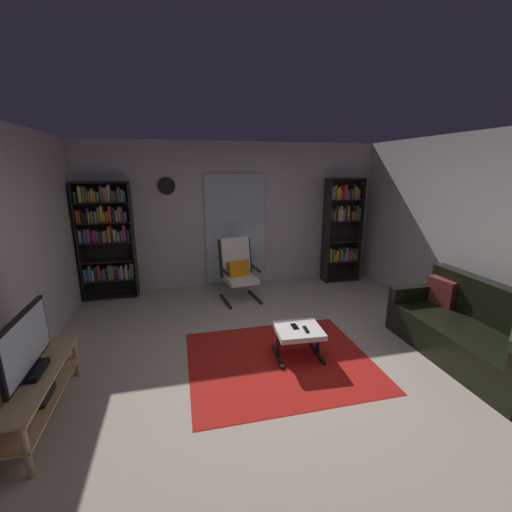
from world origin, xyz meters
TOP-DOWN VIEW (x-y plane):
  - ground_plane at (0.00, 0.00)m, footprint 7.02×7.02m
  - wall_back at (0.00, 2.90)m, footprint 5.60×0.06m
  - wall_right at (2.70, 0.00)m, footprint 0.06×6.00m
  - glass_door_panel at (-0.01, 2.83)m, footprint 1.10×0.01m
  - area_rug at (0.01, 0.11)m, footprint 2.06×1.74m
  - tv_stand at (-2.32, -0.30)m, footprint 0.42×1.33m
  - television at (-2.32, -0.29)m, footprint 0.20×0.87m
  - bookshelf_near_tv at (-2.21, 2.67)m, footprint 0.85×0.30m
  - bookshelf_near_sofa at (2.01, 2.61)m, footprint 0.69×0.30m
  - leather_sofa at (2.17, -0.35)m, footprint 0.83×1.84m
  - lounge_armchair at (-0.11, 2.09)m, footprint 0.64×0.72m
  - ottoman at (0.25, 0.14)m, footprint 0.55×0.51m
  - tv_remote at (0.31, 0.08)m, footprint 0.05×0.15m
  - cell_phone at (0.21, 0.18)m, footprint 0.07×0.14m
  - wall_clock at (-1.19, 2.82)m, footprint 0.29×0.03m

SIDE VIEW (x-z plane):
  - ground_plane at x=0.00m, z-range 0.00..0.00m
  - area_rug at x=0.01m, z-range 0.00..0.01m
  - ottoman at x=0.25m, z-range 0.12..0.48m
  - tv_stand at x=-2.32m, z-range 0.07..0.53m
  - leather_sofa at x=2.17m, z-range -0.12..0.75m
  - cell_phone at x=0.21m, z-range 0.36..0.37m
  - tv_remote at x=0.31m, z-range 0.36..0.38m
  - lounge_armchair at x=-0.11m, z-range 0.02..1.05m
  - television at x=-2.32m, z-range 0.44..0.98m
  - glass_door_panel at x=-0.01m, z-range 0.05..2.05m
  - bookshelf_near_tv at x=-2.21m, z-range 0.09..2.03m
  - bookshelf_near_sofa at x=2.01m, z-range 0.08..2.05m
  - wall_back at x=0.00m, z-range 0.00..2.60m
  - wall_right at x=2.70m, z-range 0.00..2.60m
  - wall_clock at x=-1.19m, z-range 1.71..2.00m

